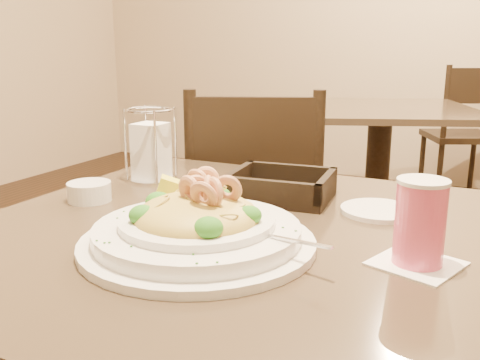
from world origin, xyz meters
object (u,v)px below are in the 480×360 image
at_px(background_table, 378,153).
at_px(napkin_caddy, 151,150).
at_px(butter_ramekin, 89,192).
at_px(dining_chair_far, 463,130).
at_px(bread_basket, 281,189).
at_px(dining_chair_near, 254,223).
at_px(drink_glass, 420,223).
at_px(pasta_bowl, 197,226).
at_px(side_plate, 379,210).
at_px(main_table, 235,351).

height_order(background_table, napkin_caddy, napkin_caddy).
relative_size(napkin_caddy, butter_ramekin, 1.93).
height_order(dining_chair_far, bread_basket, dining_chair_far).
distance_m(background_table, dining_chair_near, 1.26).
bearing_deg(butter_ramekin, drink_glass, -4.62).
xyz_separation_m(pasta_bowl, napkin_caddy, (-0.31, 0.32, 0.04)).
relative_size(pasta_bowl, side_plate, 2.87).
relative_size(main_table, butter_ramekin, 10.42).
xyz_separation_m(background_table, pasta_bowl, (0.12, -2.06, 0.27)).
distance_m(background_table, pasta_bowl, 2.08).
height_order(dining_chair_far, napkin_caddy, dining_chair_far).
bearing_deg(napkin_caddy, dining_chair_far, 79.54).
distance_m(drink_glass, side_plate, 0.25).
distance_m(dining_chair_far, side_plate, 2.87).
relative_size(dining_chair_near, dining_chair_far, 1.00).
xyz_separation_m(main_table, butter_ramekin, (-0.33, 0.02, 0.26)).
relative_size(drink_glass, side_plate, 1.00).
xyz_separation_m(drink_glass, side_plate, (-0.10, 0.22, -0.06)).
xyz_separation_m(dining_chair_near, pasta_bowl, (0.26, -0.81, 0.28)).
height_order(drink_glass, side_plate, drink_glass).
bearing_deg(pasta_bowl, dining_chair_near, 108.09).
xyz_separation_m(bread_basket, napkin_caddy, (-0.32, 0.01, 0.05)).
distance_m(napkin_caddy, side_plate, 0.53).
bearing_deg(side_plate, drink_glass, -66.11).
xyz_separation_m(dining_chair_near, butter_ramekin, (-0.06, -0.68, 0.27)).
relative_size(bread_basket, butter_ramekin, 2.44).
height_order(pasta_bowl, bread_basket, pasta_bowl).
distance_m(dining_chair_far, butter_ramekin, 3.08).
bearing_deg(background_table, dining_chair_near, -96.45).
distance_m(dining_chair_near, side_plate, 0.75).
relative_size(dining_chair_near, drink_glass, 6.64).
xyz_separation_m(main_table, napkin_caddy, (-0.32, 0.22, 0.31)).
bearing_deg(side_plate, dining_chair_near, 133.09).
height_order(main_table, butter_ramekin, butter_ramekin).
height_order(main_table, drink_glass, drink_glass).
height_order(bread_basket, butter_ramekin, bread_basket).
bearing_deg(bread_basket, dining_chair_far, 85.98).
bearing_deg(butter_ramekin, pasta_bowl, -21.48).
relative_size(background_table, side_plate, 8.29).
bearing_deg(napkin_caddy, butter_ramekin, -94.57).
xyz_separation_m(background_table, dining_chair_far, (0.34, 1.09, -0.01)).
relative_size(main_table, dining_chair_far, 0.97).
distance_m(drink_glass, bread_basket, 0.38).
distance_m(pasta_bowl, drink_glass, 0.32).
height_order(main_table, side_plate, side_plate).
bearing_deg(side_plate, napkin_caddy, 177.19).
relative_size(napkin_caddy, side_plate, 1.19).
distance_m(dining_chair_far, napkin_caddy, 2.90).
xyz_separation_m(pasta_bowl, bread_basket, (0.02, 0.31, -0.01)).
xyz_separation_m(bread_basket, side_plate, (0.20, -0.01, -0.02)).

